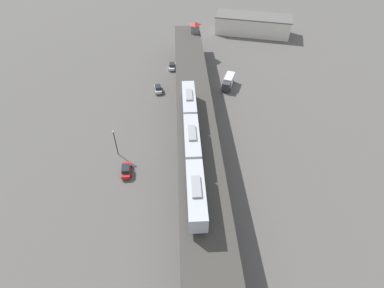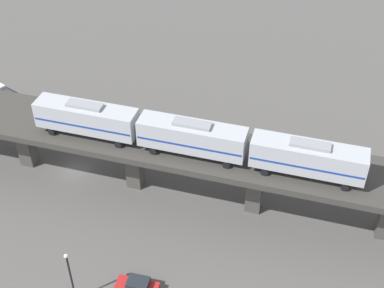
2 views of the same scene
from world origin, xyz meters
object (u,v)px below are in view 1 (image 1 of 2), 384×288
street_car_white (172,66)px  street_car_red (126,170)px  street_lamp (115,141)px  warehouse_building (253,25)px  subway_train (192,140)px  street_car_silver (158,89)px  signal_hut (195,27)px  delivery_truck (228,81)px

street_car_white → street_car_red: bearing=-91.0°
street_car_red → street_lamp: 7.07m
street_car_red → street_lamp: size_ratio=0.68×
street_lamp → warehouse_building: size_ratio=0.24×
subway_train → warehouse_building: 78.85m
street_car_silver → warehouse_building: 53.75m
street_car_white → warehouse_building: (25.51, 32.62, 2.47)m
street_car_white → street_car_silver: same height
subway_train → street_lamp: bearing=166.4°
signal_hut → delivery_truck: signal_hut is taller
subway_train → street_lamp: subway_train is taller
street_car_white → delivery_truck: 20.28m
signal_hut → warehouse_building: 29.79m
signal_hut → street_car_red: signal_hut is taller
street_car_silver → delivery_truck: (19.93, 5.58, 0.82)m
street_car_red → delivery_truck: delivery_truck is taller
street_car_white → warehouse_building: 41.48m
street_car_white → street_lamp: size_ratio=0.66×
street_car_red → street_car_silver: size_ratio=0.99×
warehouse_building → street_car_silver: bearing=-120.1°
signal_hut → warehouse_building: size_ratio=0.13×
signal_hut → street_car_silver: signal_hut is taller
street_car_white → street_lamp: bearing=-96.2°
subway_train → street_car_silver: (-14.48, 31.09, -9.42)m
street_car_silver → delivery_truck: bearing=15.6°
subway_train → street_car_red: bearing=-176.0°
street_car_white → warehouse_building: warehouse_building is taller
subway_train → street_car_white: (-13.06, 44.93, -9.42)m
signal_hut → street_car_silver: bearing=-106.1°
street_car_white → street_lamp: (-4.43, -40.71, 3.17)m
subway_train → delivery_truck: bearing=81.6°
signal_hut → street_lamp: 53.18m
subway_train → street_car_red: size_ratio=7.88×
subway_train → delivery_truck: (5.44, 36.67, -8.59)m
delivery_truck → subway_train: bearing=-98.4°
street_car_red → warehouse_building: size_ratio=0.16×
street_car_red → street_car_white: 45.90m
delivery_truck → street_lamp: 39.81m
street_car_red → signal_hut: bearing=83.4°
subway_train → street_lamp: 19.04m
subway_train → street_car_white: bearing=106.2°
signal_hut → delivery_truck: 24.52m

